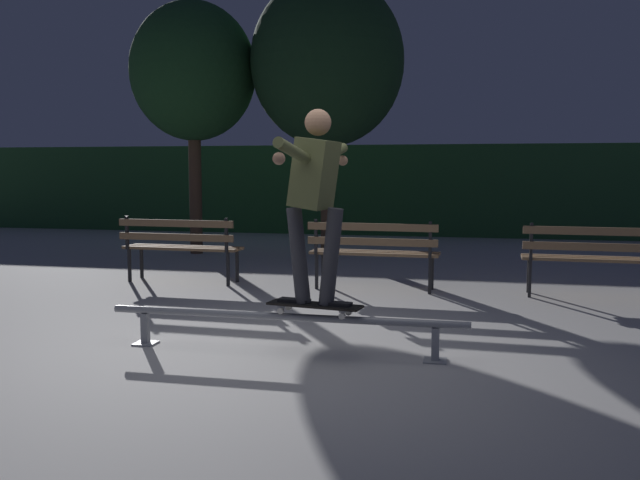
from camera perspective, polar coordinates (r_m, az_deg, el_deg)
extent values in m
plane|color=#ADAAA8|center=(5.58, -3.29, -9.61)|extent=(90.00, 90.00, 0.00)
cube|color=#234C28|center=(15.70, 7.10, 4.23)|extent=(24.00, 1.20, 2.03)
cylinder|color=gray|center=(5.57, -3.12, -6.48)|extent=(3.01, 0.06, 0.06)
cube|color=gray|center=(6.05, -14.53, -7.25)|extent=(0.06, 0.06, 0.27)
cube|color=gray|center=(6.08, -14.50, -8.43)|extent=(0.18, 0.18, 0.01)
cube|color=gray|center=(5.42, 9.71, -8.70)|extent=(0.06, 0.06, 0.27)
cube|color=gray|center=(5.45, 9.69, -10.00)|extent=(0.18, 0.18, 0.01)
cube|color=black|center=(5.48, -0.46, -5.51)|extent=(0.80, 0.32, 0.02)
cube|color=black|center=(5.48, -0.46, -5.40)|extent=(0.79, 0.31, 0.00)
cube|color=#9E9EA3|center=(5.40, 2.16, -5.90)|extent=(0.08, 0.18, 0.02)
cube|color=#9E9EA3|center=(5.59, -2.99, -5.48)|extent=(0.08, 0.18, 0.02)
cylinder|color=beige|center=(5.33, 1.87, -6.44)|extent=(0.06, 0.04, 0.05)
cylinder|color=beige|center=(5.48, 2.44, -6.10)|extent=(0.06, 0.04, 0.05)
cylinder|color=beige|center=(5.53, -3.33, -5.99)|extent=(0.06, 0.04, 0.05)
cylinder|color=beige|center=(5.67, -2.64, -5.68)|extent=(0.06, 0.04, 0.05)
cube|color=black|center=(5.42, 1.31, -5.40)|extent=(0.27, 0.14, 0.03)
cube|color=black|center=(5.55, -2.19, -5.12)|extent=(0.27, 0.14, 0.03)
cylinder|color=#333338|center=(5.37, 0.92, -1.44)|extent=(0.22, 0.16, 0.79)
cylinder|color=#333338|center=(5.47, -1.82, -1.30)|extent=(0.22, 0.16, 0.79)
cube|color=brown|center=(5.37, -0.47, 5.63)|extent=(0.39, 0.41, 0.57)
cylinder|color=brown|center=(5.02, -2.12, 7.42)|extent=(0.18, 0.61, 0.21)
cylinder|color=brown|center=(5.73, 0.98, 7.25)|extent=(0.18, 0.61, 0.21)
sphere|color=#A37556|center=(4.77, -3.49, 6.88)|extent=(0.09, 0.09, 0.09)
sphere|color=#A37556|center=(5.99, 1.94, 6.72)|extent=(0.09, 0.09, 0.09)
sphere|color=#A37556|center=(5.37, -0.17, 9.89)|extent=(0.21, 0.21, 0.21)
cube|color=black|center=(9.04, -7.01, -2.17)|extent=(0.04, 0.04, 0.44)
cube|color=black|center=(8.74, -7.77, -2.45)|extent=(0.04, 0.04, 0.44)
cube|color=black|center=(8.65, -7.91, 0.39)|extent=(0.04, 0.04, 0.44)
cube|color=black|center=(9.64, -14.83, -1.81)|extent=(0.04, 0.04, 0.44)
cube|color=black|center=(9.36, -15.78, -2.06)|extent=(0.04, 0.04, 0.44)
cube|color=black|center=(9.28, -15.98, 0.59)|extent=(0.04, 0.04, 0.44)
cube|color=brown|center=(9.27, -11.13, -0.55)|extent=(1.60, 0.15, 0.04)
cube|color=brown|center=(9.14, -11.50, -0.64)|extent=(1.60, 0.15, 0.04)
cube|color=brown|center=(9.02, -11.89, -0.74)|extent=(1.60, 0.15, 0.04)
cube|color=brown|center=(8.94, -12.11, 0.24)|extent=(1.60, 0.09, 0.09)
cube|color=brown|center=(8.92, -12.14, 1.39)|extent=(1.60, 0.09, 0.09)
cube|color=black|center=(8.54, 9.46, -2.68)|extent=(0.04, 0.04, 0.44)
cube|color=black|center=(8.22, 9.26, -3.02)|extent=(0.04, 0.04, 0.44)
cube|color=black|center=(8.13, 9.29, 0.00)|extent=(0.04, 0.04, 0.44)
cube|color=black|center=(8.77, 0.25, -2.37)|extent=(0.04, 0.04, 0.44)
cube|color=black|center=(8.46, -0.28, -2.68)|extent=(0.04, 0.04, 0.44)
cube|color=black|center=(8.37, -0.36, 0.26)|extent=(0.04, 0.04, 0.44)
cube|color=brown|center=(8.58, 4.78, -0.98)|extent=(1.60, 0.15, 0.04)
cube|color=brown|center=(8.44, 4.62, -1.09)|extent=(1.60, 0.15, 0.04)
cube|color=brown|center=(8.30, 4.46, -1.21)|extent=(1.60, 0.15, 0.04)
cube|color=brown|center=(8.21, 4.38, -0.15)|extent=(1.60, 0.09, 0.09)
cube|color=brown|center=(8.20, 4.39, 1.10)|extent=(1.60, 0.09, 0.09)
cube|color=black|center=(8.61, 17.19, -2.80)|extent=(0.04, 0.04, 0.44)
cube|color=black|center=(8.29, 17.29, -3.14)|extent=(0.04, 0.04, 0.44)
cube|color=black|center=(8.20, 17.40, -0.14)|extent=(0.04, 0.04, 0.44)
cube|color=brown|center=(8.62, 21.92, -1.36)|extent=(1.60, 0.15, 0.04)
cube|color=brown|center=(8.48, 22.04, -1.48)|extent=(1.60, 0.15, 0.04)
cube|color=brown|center=(8.35, 22.17, -1.61)|extent=(1.60, 0.15, 0.04)
cube|color=brown|center=(8.26, 22.28, -0.55)|extent=(1.60, 0.09, 0.09)
cube|color=brown|center=(8.24, 22.33, 0.69)|extent=(1.60, 0.09, 0.09)
cylinder|color=#4C3828|center=(12.16, -10.46, 4.19)|extent=(0.22, 0.22, 2.26)
ellipsoid|color=#193D1E|center=(12.27, -10.65, 13.82)|extent=(2.17, 2.17, 2.39)
cylinder|color=#4C3828|center=(11.66, 0.60, 4.06)|extent=(0.22, 0.22, 2.20)
ellipsoid|color=black|center=(11.79, 0.61, 14.81)|extent=(2.59, 2.59, 2.85)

